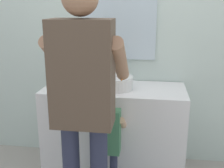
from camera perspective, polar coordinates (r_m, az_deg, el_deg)
name	(u,v)px	position (r m, az deg, el deg)	size (l,w,h in m)	color
back_wall	(119,25)	(2.72, 1.46, 11.96)	(4.40, 0.10, 2.70)	silver
vanity_cabinet	(114,130)	(2.65, 0.48, -9.26)	(1.26, 0.54, 0.82)	white
sink_basin	(114,82)	(2.47, 0.44, 0.38)	(0.33, 0.33, 0.11)	silver
faucet	(117,74)	(2.66, 1.04, 2.06)	(0.18, 0.14, 0.18)	#B7BABF
toothbrush_cup	(77,79)	(2.59, -7.21, 0.95)	(0.07, 0.07, 0.21)	#4C8EB2
child_toddler	(107,137)	(2.24, -0.95, -10.75)	(0.27, 0.28, 0.89)	#2D334C
adult_parent	(83,90)	(1.80, -5.84, -1.16)	(0.52, 0.55, 1.69)	#2D334C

